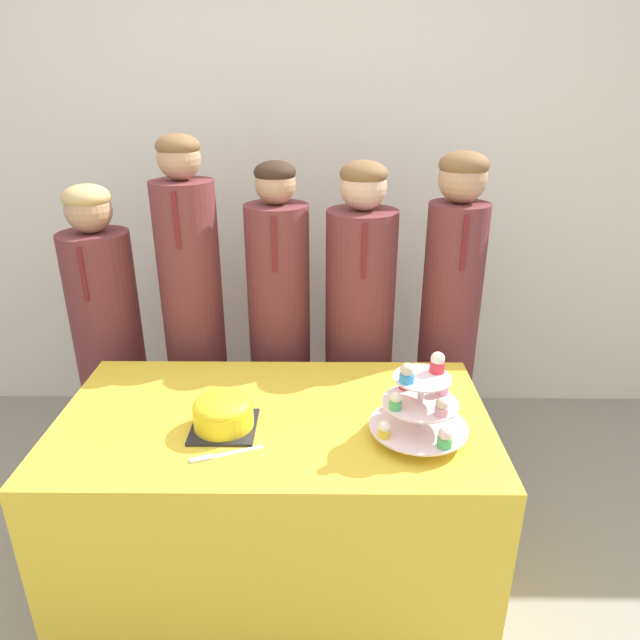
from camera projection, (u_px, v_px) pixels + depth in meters
name	position (u px, v px, depth m)	size (l,w,h in m)	color
wall_back	(293.00, 171.00, 2.99)	(9.00, 0.06, 2.70)	silver
table	(277.00, 503.00, 2.07)	(1.45, 0.79, 0.74)	yellow
round_cake	(223.00, 412.00, 1.83)	(0.21, 0.21, 0.12)	#232328
cake_knife	(214.00, 457.00, 1.71)	(0.22, 0.10, 0.01)	silver
cupcake_stand	(421.00, 404.00, 1.76)	(0.31, 0.31, 0.28)	silver
student_0	(111.00, 351.00, 2.55)	(0.29, 0.30, 1.41)	brown
student_1	(195.00, 331.00, 2.50)	(0.26, 0.27, 1.60)	brown
student_2	(280.00, 342.00, 2.52)	(0.27, 0.27, 1.50)	brown
student_3	(359.00, 343.00, 2.52)	(0.30, 0.30, 1.50)	brown
student_4	(448.00, 334.00, 2.50)	(0.25, 0.25, 1.54)	brown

